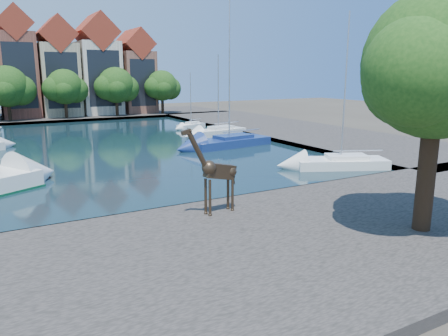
{
  "coord_description": "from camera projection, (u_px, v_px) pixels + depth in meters",
  "views": [
    {
      "loc": [
        -9.74,
        -21.24,
        7.61
      ],
      "look_at": [
        1.15,
        -1.68,
        2.65
      ],
      "focal_mm": 35.0,
      "sensor_mm": 36.0,
      "label": 1
    }
  ],
  "objects": [
    {
      "name": "townhouse_east_mid",
      "position": [
        97.0,
        69.0,
        74.43
      ],
      "size": [
        6.43,
        9.18,
        16.65
      ],
      "color": "beige",
      "rests_on": "far_quay"
    },
    {
      "name": "sailboat_right_b",
      "position": [
        229.0,
        140.0,
        44.86
      ],
      "size": [
        9.07,
        4.18,
        14.36
      ],
      "color": "navy",
      "rests_on": "water_basin"
    },
    {
      "name": "plane_tree",
      "position": [
        439.0,
        70.0,
        18.67
      ],
      "size": [
        8.32,
        6.4,
        10.62
      ],
      "color": "#332114",
      "rests_on": "near_quay"
    },
    {
      "name": "far_tree_far_east",
      "position": [
        163.0,
        87.0,
        74.96
      ],
      "size": [
        6.76,
        5.2,
        7.36
      ],
      "color": "#332114",
      "rests_on": "far_quay"
    },
    {
      "name": "townhouse_center",
      "position": [
        17.0,
        67.0,
        68.44
      ],
      "size": [
        5.44,
        9.18,
        16.93
      ],
      "color": "brown",
      "rests_on": "far_quay"
    },
    {
      "name": "right_quay",
      "position": [
        288.0,
        129.0,
        56.68
      ],
      "size": [
        14.0,
        52.0,
        0.5
      ],
      "primitive_type": "cube",
      "color": "#443E3B",
      "rests_on": "ground"
    },
    {
      "name": "sailboat_right_a",
      "position": [
        341.0,
        161.0,
        34.79
      ],
      "size": [
        7.6,
        5.3,
        11.94
      ],
      "color": "white",
      "rests_on": "water_basin"
    },
    {
      "name": "far_tree_east",
      "position": [
        117.0,
        86.0,
        71.13
      ],
      "size": [
        7.54,
        5.8,
        7.84
      ],
      "color": "#332114",
      "rests_on": "far_quay"
    },
    {
      "name": "far_tree_mid_east",
      "position": [
        65.0,
        88.0,
        67.35
      ],
      "size": [
        7.02,
        5.4,
        7.52
      ],
      "color": "#332114",
      "rests_on": "far_quay"
    },
    {
      "name": "far_tree_mid_west",
      "position": [
        8.0,
        88.0,
        63.52
      ],
      "size": [
        7.8,
        6.0,
        8.0
      ],
      "color": "#332114",
      "rests_on": "far_quay"
    },
    {
      "name": "townhouse_east_inner",
      "position": [
        57.0,
        71.0,
        71.43
      ],
      "size": [
        5.94,
        9.18,
        15.79
      ],
      "color": "tan",
      "rests_on": "far_quay"
    },
    {
      "name": "water_basin",
      "position": [
        93.0,
        147.0,
        44.85
      ],
      "size": [
        38.0,
        50.0,
        0.08
      ],
      "primitive_type": "cube",
      "color": "black",
      "rests_on": "ground"
    },
    {
      "name": "sailboat_right_d",
      "position": [
        191.0,
        125.0,
        58.99
      ],
      "size": [
        4.5,
        3.05,
        7.41
      ],
      "color": "silver",
      "rests_on": "water_basin"
    },
    {
      "name": "sailboat_right_c",
      "position": [
        218.0,
        131.0,
        52.33
      ],
      "size": [
        7.06,
        3.42,
        9.46
      ],
      "color": "silver",
      "rests_on": "water_basin"
    },
    {
      "name": "townhouse_east_end",
      "position": [
        135.0,
        74.0,
        77.74
      ],
      "size": [
        5.44,
        9.18,
        14.43
      ],
      "color": "brown",
      "rests_on": "far_quay"
    },
    {
      "name": "giraffe_statue",
      "position": [
        216.0,
        171.0,
        21.98
      ],
      "size": [
        3.14,
        0.73,
        4.48
      ],
      "color": "#38291C",
      "rests_on": "near_quay"
    },
    {
      "name": "ground",
      "position": [
        191.0,
        211.0,
        24.39
      ],
      "size": [
        160.0,
        160.0,
        0.0
      ],
      "primitive_type": "plane",
      "color": "#38332B",
      "rests_on": "ground"
    },
    {
      "name": "near_quay",
      "position": [
        262.0,
        250.0,
        18.37
      ],
      "size": [
        50.0,
        14.0,
        0.5
      ],
      "primitive_type": "cube",
      "color": "#443E3B",
      "rests_on": "ground"
    },
    {
      "name": "far_quay",
      "position": [
        48.0,
        117.0,
        72.11
      ],
      "size": [
        60.0,
        16.0,
        0.5
      ],
      "primitive_type": "cube",
      "color": "#443E3B",
      "rests_on": "ground"
    }
  ]
}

